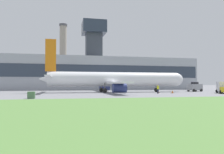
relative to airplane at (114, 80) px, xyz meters
The scene contains 9 objects.
ground_plane 3.24m from the airplane, 66.78° to the right, with size 400.00×400.00×0.00m, color gray.
terminal_building 25.58m from the airplane, 88.80° to the left, with size 63.64×15.67×22.65m.
smokestack_left 61.54m from the airplane, 100.75° to the left, with size 3.75×3.75×30.39m.
airplane is the anchor object (origin of this frame).
pushback_tug 20.06m from the airplane, ahead, with size 3.83×2.91×2.30m.
ground_crew_person 10.40m from the airplane, 45.39° to the right, with size 0.43×0.43×1.72m.
traffic_cone_near_nose 9.93m from the airplane, 25.59° to the right, with size 0.56×0.56×0.61m.
traffic_cone_wingtip 12.76m from the airplane, 32.75° to the right, with size 0.61×0.61×0.53m.
utility_cabinet 23.12m from the airplane, 129.94° to the right, with size 0.88×0.70×0.90m.
Camera 1 is at (-11.38, -45.36, 1.91)m, focal length 35.00 mm.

